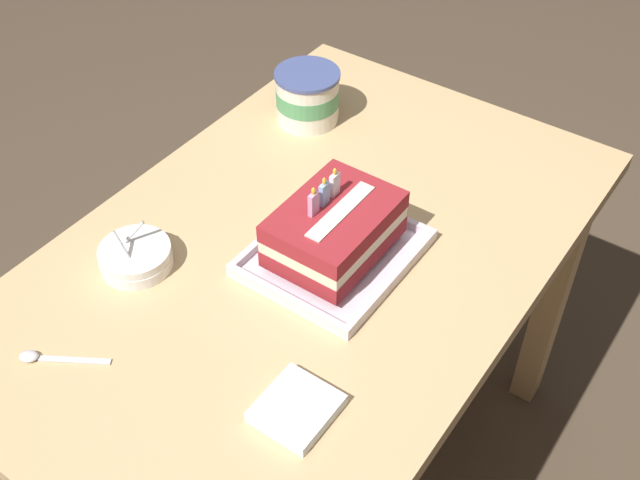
# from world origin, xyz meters

# --- Properties ---
(ground_plane) EXTENTS (8.00, 8.00, 0.00)m
(ground_plane) POSITION_xyz_m (0.00, 0.00, 0.00)
(ground_plane) COLOR #4C3D2D
(dining_table) EXTENTS (1.19, 0.76, 0.78)m
(dining_table) POSITION_xyz_m (0.00, 0.00, 0.66)
(dining_table) COLOR tan
(dining_table) RESTS_ON ground_plane
(foil_tray) EXTENTS (0.28, 0.25, 0.02)m
(foil_tray) POSITION_xyz_m (0.01, -0.05, 0.78)
(foil_tray) COLOR silver
(foil_tray) RESTS_ON dining_table
(birthday_cake) EXTENTS (0.22, 0.16, 0.14)m
(birthday_cake) POSITION_xyz_m (0.01, -0.05, 0.85)
(birthday_cake) COLOR maroon
(birthday_cake) RESTS_ON foil_tray
(bowl_stack) EXTENTS (0.13, 0.13, 0.08)m
(bowl_stack) POSITION_xyz_m (-0.20, 0.21, 0.80)
(bowl_stack) COLOR white
(bowl_stack) RESTS_ON dining_table
(ice_cream_tub) EXTENTS (0.14, 0.14, 0.11)m
(ice_cream_tub) POSITION_xyz_m (0.32, 0.23, 0.83)
(ice_cream_tub) COLOR silver
(ice_cream_tub) RESTS_ON dining_table
(serving_spoon_near_tray) EXTENTS (0.09, 0.13, 0.01)m
(serving_spoon_near_tray) POSITION_xyz_m (-0.43, 0.19, 0.78)
(serving_spoon_near_tray) COLOR silver
(serving_spoon_near_tray) RESTS_ON dining_table
(napkin_pile) EXTENTS (0.11, 0.10, 0.02)m
(napkin_pile) POSITION_xyz_m (-0.29, -0.19, 0.79)
(napkin_pile) COLOR white
(napkin_pile) RESTS_ON dining_table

